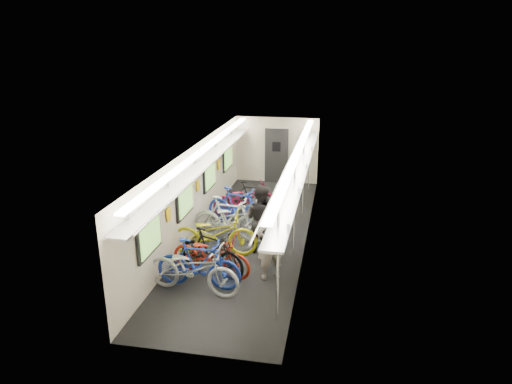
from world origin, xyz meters
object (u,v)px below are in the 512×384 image
at_px(backpack, 281,206).
at_px(passenger_near, 270,243).
at_px(bicycle_0, 193,269).
at_px(bicycle_1, 199,264).
at_px(passenger_mid, 261,219).

bearing_deg(backpack, passenger_near, -100.17).
height_order(bicycle_0, bicycle_1, bicycle_1).
bearing_deg(passenger_mid, passenger_near, 133.25).
relative_size(bicycle_1, passenger_near, 1.10).
distance_m(bicycle_1, backpack, 2.46).
height_order(bicycle_0, passenger_mid, passenger_mid).
distance_m(bicycle_0, passenger_mid, 2.42).
bearing_deg(bicycle_1, passenger_near, -62.48).
xyz_separation_m(bicycle_1, passenger_near, (1.41, 0.68, 0.29)).
xyz_separation_m(bicycle_0, backpack, (1.54, 2.02, 0.74)).
bearing_deg(backpack, passenger_mid, 157.16).
xyz_separation_m(passenger_near, backpack, (0.07, 1.14, 0.44)).
bearing_deg(backpack, bicycle_1, -135.67).
xyz_separation_m(passenger_near, passenger_mid, (-0.43, 1.29, 0.02)).
distance_m(bicycle_0, bicycle_1, 0.20).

